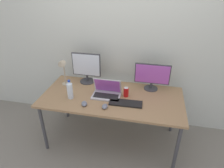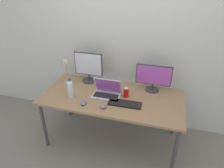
# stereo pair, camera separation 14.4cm
# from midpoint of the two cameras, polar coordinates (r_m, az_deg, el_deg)

# --- Properties ---
(ground_plane) EXTENTS (16.00, 16.00, 0.00)m
(ground_plane) POSITION_cam_midpoint_polar(r_m,az_deg,el_deg) (3.04, -1.41, -15.36)
(ground_plane) COLOR gray
(wall_back) EXTENTS (7.00, 0.08, 2.60)m
(wall_back) POSITION_cam_midpoint_polar(r_m,az_deg,el_deg) (2.86, 1.06, 12.34)
(wall_back) COLOR silver
(wall_back) RESTS_ON ground
(work_desk) EXTENTS (1.80, 0.84, 0.74)m
(work_desk) POSITION_cam_midpoint_polar(r_m,az_deg,el_deg) (2.60, -1.59, -4.55)
(work_desk) COLOR #424247
(work_desk) RESTS_ON ground
(monitor_left) EXTENTS (0.41, 0.21, 0.43)m
(monitor_left) POSITION_cam_midpoint_polar(r_m,az_deg,el_deg) (2.84, -8.77, 4.71)
(monitor_left) COLOR #38383D
(monitor_left) RESTS_ON work_desk
(monitor_center) EXTENTS (0.46, 0.19, 0.36)m
(monitor_center) POSITION_cam_midpoint_polar(r_m,az_deg,el_deg) (2.67, 9.88, 2.28)
(monitor_center) COLOR #38383D
(monitor_center) RESTS_ON work_desk
(laptop_silver) EXTENTS (0.36, 0.23, 0.23)m
(laptop_silver) POSITION_cam_midpoint_polar(r_m,az_deg,el_deg) (2.56, -3.14, -2.30)
(laptop_silver) COLOR #B7B7BC
(laptop_silver) RESTS_ON work_desk
(keyboard_main) EXTENTS (0.40, 0.15, 0.02)m
(keyboard_main) POSITION_cam_midpoint_polar(r_m,az_deg,el_deg) (2.43, 2.22, -5.50)
(keyboard_main) COLOR black
(keyboard_main) RESTS_ON work_desk
(mouse_by_keyboard) EXTENTS (0.07, 0.10, 0.04)m
(mouse_by_keyboard) POSITION_cam_midpoint_polar(r_m,az_deg,el_deg) (2.36, -3.84, -6.44)
(mouse_by_keyboard) COLOR slate
(mouse_by_keyboard) RESTS_ON work_desk
(mouse_by_laptop) EXTENTS (0.10, 0.12, 0.04)m
(mouse_by_laptop) POSITION_cam_midpoint_polar(r_m,az_deg,el_deg) (2.43, -9.63, -5.58)
(mouse_by_laptop) COLOR slate
(mouse_by_laptop) RESTS_ON work_desk
(water_bottle) EXTENTS (0.07, 0.07, 0.25)m
(water_bottle) POSITION_cam_midpoint_polar(r_m,az_deg,el_deg) (2.55, -13.54, -1.69)
(water_bottle) COLOR silver
(water_bottle) RESTS_ON work_desk
(soda_can_near_keyboard) EXTENTS (0.07, 0.07, 0.13)m
(soda_can_near_keyboard) POSITION_cam_midpoint_polar(r_m,az_deg,el_deg) (2.54, 2.41, -2.31)
(soda_can_near_keyboard) COLOR red
(soda_can_near_keyboard) RESTS_ON work_desk
(desk_lamp) EXTENTS (0.11, 0.18, 0.42)m
(desk_lamp) POSITION_cam_midpoint_polar(r_m,az_deg,el_deg) (2.78, -15.44, 4.55)
(desk_lamp) COLOR tan
(desk_lamp) RESTS_ON work_desk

